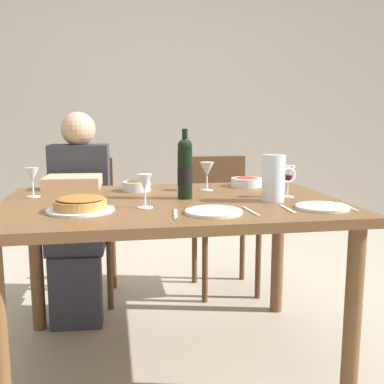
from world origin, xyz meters
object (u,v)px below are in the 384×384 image
Objects in this scene: baked_tart at (80,204)px; water_pitcher at (274,181)px; wine_glass_spare at (207,170)px; dining_table at (172,220)px; wine_glass_centre at (145,184)px; dinner_plate_left_setting at (323,207)px; wine_glass_left_diner at (288,175)px; chair_right at (222,214)px; olive_bowl at (137,185)px; diner_left at (79,208)px; wine_bottle at (185,169)px; salad_bowl at (247,181)px; chair_left at (84,219)px; dinner_plate_right_setting at (214,212)px; wine_glass_right_diner at (32,176)px.

water_pitcher is at bearing 5.02° from baked_tart.
dining_table is at bearing -130.92° from wine_glass_spare.
dinner_plate_left_setting is at bearing -10.82° from wine_glass_centre.
dinner_plate_left_setting is (0.04, -0.28, -0.10)m from wine_glass_left_diner.
baked_tart is at bearing -174.98° from water_pitcher.
water_pitcher is at bearing -56.18° from wine_glass_spare.
wine_glass_spare reaches higher than chair_right.
chair_right is (0.59, 0.57, -0.29)m from olive_bowl.
diner_left is at bearing 138.28° from dinner_plate_left_setting.
dinner_plate_left_setting is (0.52, -0.33, -0.13)m from wine_bottle.
water_pitcher is 0.58m from wine_glass_centre.
water_pitcher is at bearing -91.27° from salad_bowl.
chair_left reaches higher than baked_tart.
salad_bowl reaches higher than dinner_plate_right_setting.
chair_left is at bearing 116.96° from dining_table.
olive_bowl is (-0.59, -0.04, 0.00)m from salad_bowl.
olive_bowl is 0.50m from wine_glass_right_diner.
salad_bowl is (0.39, 0.30, -0.11)m from wine_bottle.
dinner_plate_left_setting is at bearing -32.22° from wine_bottle.
baked_tart is at bearing 50.67° from chair_right.
dinner_plate_left_setting is (0.58, -0.29, 0.10)m from dining_table.
olive_bowl is 0.12× the size of diner_left.
wine_glass_spare is 0.76m from chair_right.
wine_glass_centre is (0.01, -0.45, 0.07)m from olive_bowl.
dining_table is 10.12× the size of wine_glass_left_diner.
olive_bowl is (0.25, 0.47, 0.00)m from baked_tart.
chair_right is (1.08, 0.67, -0.36)m from wine_glass_right_diner.
diner_left is at bearing 147.04° from wine_glass_left_diner.
salad_bowl reaches higher than dining_table.
diner_left reaches higher than salad_bowl.
wine_bottle is 1.46× the size of dinner_plate_left_setting.
water_pitcher is 1.36m from chair_left.
chair_right is at bearing 65.24° from wine_bottle.
dining_table is 0.66m from dinner_plate_left_setting.
wine_glass_centre is at bearing -139.74° from salad_bowl.
water_pitcher is 1.43× the size of wine_glass_spare.
chair_right reaches higher than dining_table.
dining_table is at bearing 62.22° from chair_right.
chair_right is at bearing 96.06° from wine_glass_left_diner.
diner_left is (-0.52, 0.60, -0.28)m from wine_bottle.
wine_glass_left_diner is at bearing -24.18° from olive_bowl.
wine_glass_right_diner is at bearing 166.84° from wine_bottle.
chair_left is (-0.51, 0.84, -0.40)m from wine_bottle.
wine_glass_centre is 0.12× the size of diner_left.
wine_bottle reaches higher than dinner_plate_right_setting.
wine_glass_right_diner is at bearing 144.66° from wine_glass_centre.
baked_tart reaches higher than dinner_plate_right_setting.
wine_bottle is 0.63m from dinner_plate_left_setting.
olive_bowl is at bearing 43.69° from chair_right.
wine_glass_left_diner is at bearing -5.62° from wine_bottle.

